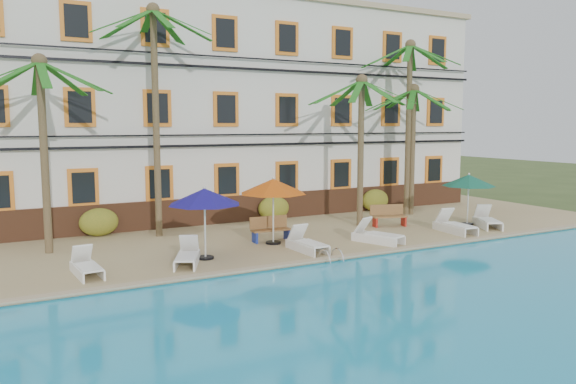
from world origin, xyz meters
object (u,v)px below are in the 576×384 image
lounger_b (187,256)px  bench_right (389,215)px  umbrella_blue (204,197)px  lounger_d (377,235)px  pool_ladder (331,260)px  lounger_f (487,220)px  lounger_a (86,266)px  palm_b (155,90)px  palm_e (413,129)px  palm_c (361,127)px  umbrella_red (273,187)px  lounger_c (307,243)px  palm_a (43,123)px  bench_left (270,229)px  lounger_e (454,225)px  umbrella_green (469,181)px  palm_d (409,103)px

lounger_b → bench_right: (9.71, 2.28, 0.19)m
umbrella_blue → lounger_d: umbrella_blue is taller
pool_ladder → bench_right: bearing=35.8°
lounger_b → lounger_f: (13.25, 0.11, 0.02)m
lounger_a → pool_ladder: bearing=-14.1°
palm_b → palm_e: 12.34m
palm_c → lounger_a: size_ratio=3.59×
lounger_d → bench_right: bearing=44.6°
umbrella_red → lounger_c: size_ratio=1.31×
palm_b → palm_c: (8.24, -1.84, -1.40)m
palm_b → bench_right: bearing=-15.3°
palm_a → lounger_a: (0.67, -3.60, -4.11)m
palm_b → lounger_f: (12.82, -4.70, -5.35)m
bench_left → umbrella_red: bearing=-103.8°
lounger_e → palm_b: bearing=155.3°
lounger_b → lounger_d: bearing=-1.6°
lounger_b → bench_right: size_ratio=1.22×
umbrella_red → umbrella_green: (9.17, -0.55, -0.17)m
umbrella_red → lounger_b: size_ratio=1.29×
palm_e → umbrella_blue: size_ratio=2.62×
lounger_a → palm_b: bearing=53.7°
palm_e → lounger_d: palm_e is taller
palm_c → umbrella_red: palm_c is taller
palm_a → lounger_c: 9.70m
palm_a → palm_c: size_ratio=1.04×
palm_c → palm_d: bearing=20.7°
palm_d → lounger_b: 14.14m
palm_d → umbrella_red: bearing=-161.3°
lounger_c → pool_ladder: 1.50m
palm_b → umbrella_red: 5.90m
lounger_e → pool_ladder: size_ratio=2.74×
palm_d → umbrella_blue: size_ratio=3.48×
lounger_a → pool_ladder: size_ratio=2.41×
lounger_b → bench_left: bearing=26.7°
palm_c → bench_right: size_ratio=4.09×
palm_b → lounger_b: palm_b is taller
lounger_e → bench_right: (-1.44, 2.39, 0.17)m
palm_b → umbrella_red: bearing=-45.5°
palm_e → lounger_b: (-12.67, -4.30, -3.86)m
palm_a → umbrella_green: size_ratio=2.94×
palm_c → palm_e: palm_c is taller
bench_right → lounger_c: bearing=-155.9°
lounger_a → lounger_e: 14.14m
lounger_c → lounger_e: bearing=0.6°
palm_a → palm_d: size_ratio=0.80×
palm_b → palm_d: bearing=-2.0°
umbrella_red → lounger_f: 9.77m
umbrella_green → lounger_c: (-8.70, -1.08, -1.64)m
palm_c → bench_left: 6.21m
palm_b → bench_right: palm_b is taller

